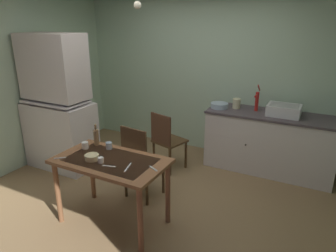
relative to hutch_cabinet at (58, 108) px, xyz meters
name	(u,v)px	position (x,y,z in m)	size (l,w,h in m)	color
ground_plane	(151,198)	(1.68, -0.20, -0.92)	(5.40, 5.40, 0.00)	olive
wall_back	(208,72)	(1.68, 1.65, 0.40)	(4.50, 0.10, 2.65)	#B0CCAF
wall_left	(15,79)	(-0.57, -0.20, 0.40)	(0.10, 3.71, 2.65)	#AFCCAD
hutch_cabinet	(58,108)	(0.00, 0.00, 0.00)	(1.00, 0.57, 1.97)	silver
counter_cabinet	(269,142)	(2.81, 1.28, -0.48)	(1.81, 0.64, 0.87)	silver
sink_basin	(284,110)	(2.96, 1.28, 0.03)	(0.44, 0.34, 0.15)	silver
hand_pump	(257,100)	(2.57, 1.32, 0.12)	(0.05, 0.27, 0.39)	#B21E19
mixing_bowl_counter	(219,105)	(2.04, 1.23, -0.01)	(0.26, 0.26, 0.08)	#9EB2C6
stoneware_crock	(237,103)	(2.28, 1.33, 0.03)	(0.12, 0.12, 0.15)	beige
dining_table	(111,169)	(1.55, -0.80, -0.27)	(1.19, 0.68, 0.76)	brown
chair_far_side	(140,162)	(1.55, -0.24, -0.43)	(0.45, 0.45, 0.96)	#4C351D
chair_by_counter	(167,140)	(1.48, 0.60, -0.44)	(0.50, 0.50, 0.89)	#4B321B
serving_bowl_wide	(92,157)	(1.38, -0.89, -0.13)	(0.15, 0.15, 0.06)	beige
mug_tall	(101,160)	(1.51, -0.91, -0.13)	(0.06, 0.06, 0.06)	white
teacup_cream	(85,145)	(1.12, -0.69, -0.12)	(0.07, 0.07, 0.08)	white
mug_dark	(109,146)	(1.37, -0.58, -0.12)	(0.07, 0.07, 0.08)	#9EB2C6
glass_bottle	(96,137)	(1.16, -0.55, -0.06)	(0.06, 0.06, 0.25)	olive
table_knife	(128,167)	(1.81, -0.87, -0.16)	(0.19, 0.02, 0.01)	silver
teaspoon_near_bowl	(153,169)	(2.05, -0.77, -0.16)	(0.13, 0.02, 0.01)	beige
teaspoon_by_cup	(109,166)	(1.63, -0.93, -0.16)	(0.14, 0.02, 0.01)	beige
serving_spoon	(60,158)	(1.06, -1.02, -0.16)	(0.12, 0.02, 0.01)	beige
pendant_bulb	(137,5)	(1.57, -0.23, 1.36)	(0.08, 0.08, 0.08)	#F9EFCC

